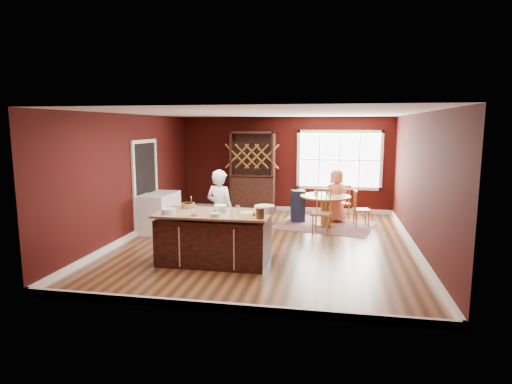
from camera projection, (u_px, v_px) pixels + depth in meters
room_shell at (267, 179)px, 8.85m from camera, size 7.00×7.00×7.00m
window at (339, 160)px, 11.93m from camera, size 2.36×0.10×1.66m
doorway at (146, 187)px, 10.02m from camera, size 0.08×1.26×2.13m
kitchen_island at (215, 239)px, 7.68m from camera, size 2.01×1.05×0.92m
dining_table at (325, 204)px, 10.54m from camera, size 1.24×1.24×0.75m
baker at (220, 210)px, 8.38m from camera, size 0.68×0.55×1.61m
layer_cake at (220, 209)px, 7.63m from camera, size 0.30×0.30×0.12m
bowl_blue at (169, 211)px, 7.47m from camera, size 0.24×0.24×0.09m
bowl_yellow at (188, 206)px, 8.00m from camera, size 0.25×0.25×0.09m
bowl_pink at (194, 214)px, 7.33m from camera, size 0.15×0.15×0.05m
bowl_olive at (215, 215)px, 7.22m from camera, size 0.18×0.18×0.07m
drinking_glass at (238, 210)px, 7.48m from camera, size 0.08×0.08×0.15m
dinner_plate at (248, 213)px, 7.51m from camera, size 0.30×0.30×0.02m
white_tub at (264, 209)px, 7.60m from camera, size 0.36×0.36×0.12m
stoneware_crock at (260, 213)px, 7.10m from camera, size 0.15×0.15×0.18m
toy_figurine at (254, 214)px, 7.31m from camera, size 0.05×0.05×0.08m
rug at (325, 225)px, 10.62m from camera, size 2.64×2.26×0.01m
chair_east at (361, 208)px, 10.44m from camera, size 0.42×0.44×0.91m
chair_south at (322, 212)px, 9.70m from camera, size 0.50×0.48×1.03m
chair_north at (341, 202)px, 11.24m from camera, size 0.52×0.51×0.93m
seated_woman at (336, 196)px, 10.91m from camera, size 0.78×0.67×1.35m
high_chair at (298, 205)px, 11.01m from camera, size 0.41×0.41×0.85m
toddler at (296, 190)px, 10.97m from camera, size 0.18×0.14×0.26m
table_plate at (336, 196)px, 10.33m from camera, size 0.20×0.20×0.01m
table_cup at (316, 193)px, 10.64m from camera, size 0.12×0.12×0.09m
hutch at (253, 172)px, 12.18m from camera, size 1.25×0.52×2.29m
washer at (154, 214)px, 9.74m from camera, size 0.62×0.60×0.89m
dryer at (165, 209)px, 10.36m from camera, size 0.60×0.58×0.88m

